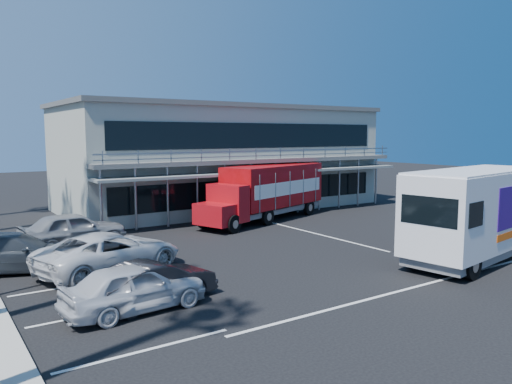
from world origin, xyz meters
TOP-DOWN VIEW (x-y plane):
  - ground at (0.00, 0.00)m, footprint 120.00×120.00m
  - building at (3.00, 14.94)m, footprint 22.40×12.00m
  - red_truck at (2.34, 8.06)m, footprint 10.23×5.35m
  - white_van at (3.67, -5.00)m, footprint 8.16×3.83m
  - parked_car_a at (-10.25, -2.80)m, footprint 4.46×2.12m
  - parked_car_b at (-9.50, -2.50)m, footprint 4.29×2.23m
  - parked_car_c at (-9.50, 1.79)m, footprint 6.15×4.09m
  - parked_car_d at (-12.50, 4.00)m, footprint 5.57×3.81m
  - parked_car_e at (-9.50, 7.20)m, footprint 5.04×2.46m

SIDE VIEW (x-z plane):
  - ground at x=0.00m, z-range 0.00..0.00m
  - parked_car_b at x=-9.50m, z-range 0.00..1.35m
  - parked_car_a at x=-10.25m, z-range 0.00..1.47m
  - parked_car_d at x=-12.50m, z-range 0.00..1.50m
  - parked_car_c at x=-9.50m, z-range 0.00..1.57m
  - parked_car_e at x=-9.50m, z-range 0.00..1.66m
  - red_truck at x=2.34m, z-range 0.17..3.54m
  - white_van at x=3.67m, z-range 0.12..3.95m
  - building at x=3.00m, z-range 0.01..7.31m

